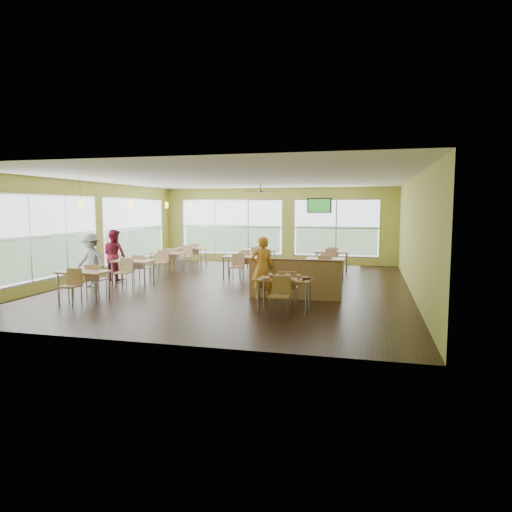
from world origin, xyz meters
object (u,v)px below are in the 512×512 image
object	(u,v)px
food_basket	(307,278)
man_plaid	(262,268)
main_table	(285,284)
half_wall_divider	(295,279)

from	to	relation	value
food_basket	man_plaid	bearing A→B (deg)	137.21
man_plaid	food_basket	world-z (taller)	man_plaid
main_table	half_wall_divider	world-z (taller)	half_wall_divider
man_plaid	main_table	bearing A→B (deg)	108.98
man_plaid	half_wall_divider	bearing A→B (deg)	179.78
main_table	food_basket	distance (m)	0.52
main_table	half_wall_divider	xyz separation A→B (m)	(0.00, 1.45, -0.11)
man_plaid	food_basket	distance (m)	1.78
main_table	half_wall_divider	bearing A→B (deg)	90.00
half_wall_divider	food_basket	size ratio (longest dim) A/B	10.10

